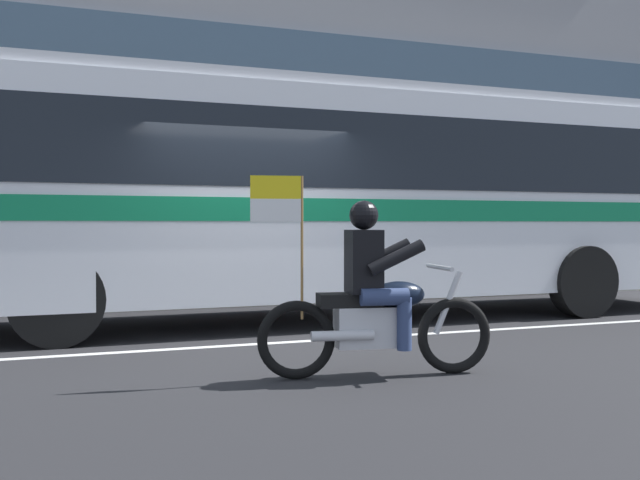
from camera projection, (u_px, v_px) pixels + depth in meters
name	position (u px, v px, depth m)	size (l,w,h in m)	color
ground_plane	(248.00, 337.00, 9.30)	(60.00, 60.00, 0.00)	black
sidewalk_curb	(168.00, 294.00, 14.03)	(28.00, 3.80, 0.15)	gray
lane_center_stripe	(264.00, 344.00, 8.75)	(26.60, 0.14, 0.01)	silver
transit_bus	(335.00, 187.00, 10.98)	(12.39, 2.76, 3.22)	silver
motorcycle_with_rider	(374.00, 302.00, 6.88)	(2.16, 0.72, 1.78)	black
fire_hydrant	(244.00, 272.00, 13.30)	(0.22, 0.30, 0.75)	red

